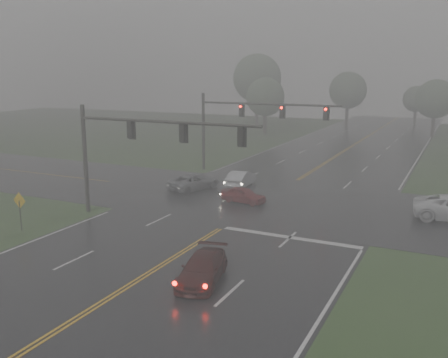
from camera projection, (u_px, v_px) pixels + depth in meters
The scene contains 16 objects.
ground at pixel (55, 332), 18.87m from camera, with size 180.00×180.00×0.00m, color #29441D.
main_road at pixel (256, 207), 36.45m from camera, with size 18.00×160.00×0.02m, color black.
cross_street at pixel (266, 200), 38.21m from camera, with size 120.00×14.00×0.02m, color black.
stop_bar at pixel (290, 238), 29.61m from camera, with size 8.50×0.50×0.01m, color silver.
sedan_maroon at pixel (202, 282), 23.45m from camera, with size 1.76×4.34×1.26m, color #370B0A.
sedan_red at pixel (243, 203), 37.50m from camera, with size 1.40×3.47×1.18m, color maroon.
sedan_silver at pixel (241, 187), 42.72m from camera, with size 1.47×4.21×1.39m, color silver.
car_grey at pixel (194, 190), 41.67m from camera, with size 2.15×4.67×1.30m, color slate.
signal_gantry_near at pixel (133, 141), 32.42m from camera, with size 13.23×0.33×7.48m.
signal_gantry_far at pixel (243, 118), 47.51m from camera, with size 13.79×0.39×7.61m.
sign_diamond_west at pixel (20, 205), 30.59m from camera, with size 1.02×0.09×2.44m.
tree_nw_a at pixel (265, 97), 77.35m from camera, with size 5.98×5.98×8.79m.
tree_ne_a at pixel (435, 99), 74.39m from camera, with size 5.82×5.82×8.55m.
tree_n_mid at pixel (348, 90), 88.90m from camera, with size 6.59×6.59×9.67m.
tree_nw_b at pixel (257, 78), 90.28m from camera, with size 8.76×8.76×12.86m.
tree_n_far at pixel (416, 99), 92.09m from camera, with size 4.84×4.84×7.11m.
Camera 1 is at (13.29, -12.68, 9.68)m, focal length 40.00 mm.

